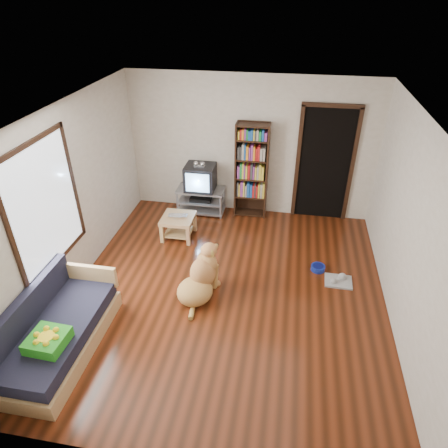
% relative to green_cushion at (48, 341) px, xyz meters
% --- Properties ---
extents(ground, '(5.00, 5.00, 0.00)m').
position_rel_green_cushion_xyz_m(ground, '(1.75, 1.69, -0.49)').
color(ground, '#5B230F').
rests_on(ground, ground).
extents(ceiling, '(5.00, 5.00, 0.00)m').
position_rel_green_cushion_xyz_m(ceiling, '(1.75, 1.69, 2.11)').
color(ceiling, white).
rests_on(ceiling, ground).
extents(wall_back, '(4.50, 0.00, 4.50)m').
position_rel_green_cushion_xyz_m(wall_back, '(1.75, 4.19, 0.81)').
color(wall_back, beige).
rests_on(wall_back, ground).
extents(wall_front, '(4.50, 0.00, 4.50)m').
position_rel_green_cushion_xyz_m(wall_front, '(1.75, -0.81, 0.81)').
color(wall_front, beige).
rests_on(wall_front, ground).
extents(wall_left, '(0.00, 5.00, 5.00)m').
position_rel_green_cushion_xyz_m(wall_left, '(-0.50, 1.69, 0.81)').
color(wall_left, beige).
rests_on(wall_left, ground).
extents(wall_right, '(0.00, 5.00, 5.00)m').
position_rel_green_cushion_xyz_m(wall_right, '(4.00, 1.69, 0.81)').
color(wall_right, beige).
rests_on(wall_right, ground).
extents(green_cushion, '(0.42, 0.42, 0.14)m').
position_rel_green_cushion_xyz_m(green_cushion, '(0.00, 0.00, 0.00)').
color(green_cushion, green).
rests_on(green_cushion, sofa).
extents(laptop, '(0.36, 0.26, 0.03)m').
position_rel_green_cushion_xyz_m(laptop, '(0.65, 2.98, -0.07)').
color(laptop, silver).
rests_on(laptop, coffee_table).
extents(dog_bowl, '(0.22, 0.22, 0.08)m').
position_rel_green_cushion_xyz_m(dog_bowl, '(3.07, 2.45, -0.45)').
color(dog_bowl, navy).
rests_on(dog_bowl, ground).
extents(grey_rag, '(0.41, 0.33, 0.03)m').
position_rel_green_cushion_xyz_m(grey_rag, '(3.37, 2.20, -0.47)').
color(grey_rag, '#9C9C9C').
rests_on(grey_rag, ground).
extents(window, '(0.03, 1.46, 1.70)m').
position_rel_green_cushion_xyz_m(window, '(-0.48, 1.19, 1.01)').
color(window, white).
rests_on(window, wall_left).
extents(doorway, '(1.03, 0.05, 2.19)m').
position_rel_green_cushion_xyz_m(doorway, '(3.10, 4.17, 0.63)').
color(doorway, black).
rests_on(doorway, wall_back).
extents(tv_stand, '(0.90, 0.45, 0.50)m').
position_rel_green_cushion_xyz_m(tv_stand, '(0.85, 3.94, -0.22)').
color(tv_stand, '#99999E').
rests_on(tv_stand, ground).
extents(crt_tv, '(0.55, 0.52, 0.58)m').
position_rel_green_cushion_xyz_m(crt_tv, '(0.85, 3.97, 0.26)').
color(crt_tv, black).
rests_on(crt_tv, tv_stand).
extents(bookshelf, '(0.60, 0.30, 1.80)m').
position_rel_green_cushion_xyz_m(bookshelf, '(1.80, 4.04, 0.51)').
color(bookshelf, black).
rests_on(bookshelf, ground).
extents(sofa, '(0.80, 1.80, 0.80)m').
position_rel_green_cushion_xyz_m(sofa, '(-0.12, 0.31, -0.23)').
color(sofa, tan).
rests_on(sofa, ground).
extents(coffee_table, '(0.55, 0.55, 0.40)m').
position_rel_green_cushion_xyz_m(coffee_table, '(0.65, 3.01, -0.21)').
color(coffee_table, tan).
rests_on(coffee_table, ground).
extents(dog, '(0.67, 0.95, 0.79)m').
position_rel_green_cushion_xyz_m(dog, '(1.38, 1.58, -0.20)').
color(dog, '#C5874B').
rests_on(dog, ground).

